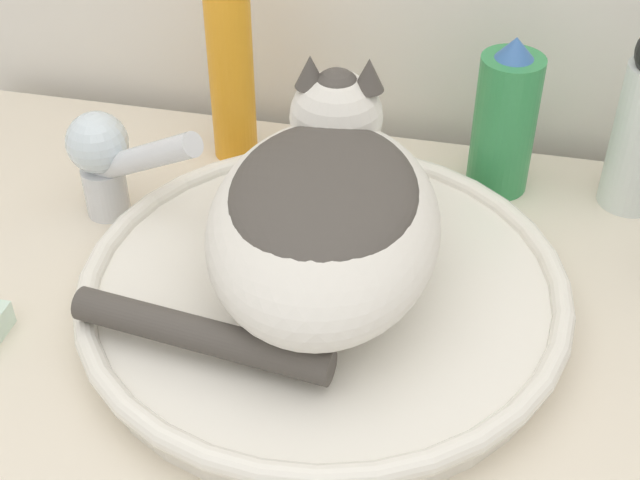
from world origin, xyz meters
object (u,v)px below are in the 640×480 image
(cat, at_px, (323,209))
(faucet, at_px, (109,158))
(spray_bottle_trigger, at_px, (505,121))
(shampoo_bottle_tall, at_px, (230,58))

(cat, distance_m, faucet, 0.25)
(spray_bottle_trigger, relative_size, shampoo_bottle_tall, 0.71)
(cat, relative_size, shampoo_bottle_tall, 1.27)
(cat, height_order, spray_bottle_trigger, cat)
(cat, relative_size, faucet, 1.94)
(spray_bottle_trigger, bearing_deg, cat, -122.22)
(cat, height_order, shampoo_bottle_tall, shampoo_bottle_tall)
(cat, bearing_deg, shampoo_bottle_tall, 26.95)
(faucet, height_order, spray_bottle_trigger, spray_bottle_trigger)
(spray_bottle_trigger, height_order, shampoo_bottle_tall, shampoo_bottle_tall)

